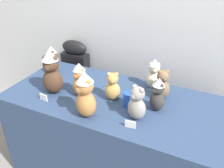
{
  "coord_description": "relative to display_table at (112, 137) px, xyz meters",
  "views": [
    {
      "loc": [
        0.65,
        -1.13,
        1.78
      ],
      "look_at": [
        0.0,
        0.25,
        0.92
      ],
      "focal_mm": 38.08,
      "sensor_mm": 36.0,
      "label": 1
    }
  ],
  "objects": [
    {
      "name": "display_table",
      "position": [
        0.0,
        0.0,
        0.0
      ],
      "size": [
        1.65,
        0.77,
        0.8
      ],
      "primitive_type": "cube",
      "color": "navy",
      "rests_on": "ground_plane"
    },
    {
      "name": "teddy_bear_cream",
      "position": [
        0.23,
        0.28,
        0.52
      ],
      "size": [
        0.14,
        0.13,
        0.25
      ],
      "rotation": [
        0.0,
        0.0,
        0.33
      ],
      "color": "beige",
      "rests_on": "display_table"
    },
    {
      "name": "name_card_front_middle",
      "position": [
        -0.45,
        -0.25,
        0.42
      ],
      "size": [
        0.07,
        0.02,
        0.05
      ],
      "primitive_type": "cube",
      "rotation": [
        0.0,
        0.0,
        -0.1
      ],
      "color": "white",
      "rests_on": "display_table"
    },
    {
      "name": "party_cup_blue",
      "position": [
        0.15,
        -0.05,
        0.45
      ],
      "size": [
        0.08,
        0.08,
        0.11
      ],
      "primitive_type": "cylinder",
      "color": "blue",
      "rests_on": "display_table"
    },
    {
      "name": "teddy_bear_charcoal",
      "position": [
        0.35,
        -0.0,
        0.52
      ],
      "size": [
        0.15,
        0.14,
        0.25
      ],
      "rotation": [
        0.0,
        0.0,
        -0.56
      ],
      "color": "#383533",
      "rests_on": "display_table"
    },
    {
      "name": "teddy_bear_ginger",
      "position": [
        -0.24,
        -0.07,
        0.53
      ],
      "size": [
        0.14,
        0.12,
        0.27
      ],
      "rotation": [
        0.0,
        0.0,
        -0.19
      ],
      "color": "#D17F3D",
      "rests_on": "display_table"
    },
    {
      "name": "teddy_bear_mocha",
      "position": [
        0.34,
        0.16,
        0.51
      ],
      "size": [
        0.16,
        0.15,
        0.24
      ],
      "rotation": [
        0.0,
        0.0,
        0.58
      ],
      "color": "#7F6047",
      "rests_on": "display_table"
    },
    {
      "name": "teddy_bear_caramel",
      "position": [
        -0.06,
        -0.27,
        0.56
      ],
      "size": [
        0.19,
        0.18,
        0.33
      ],
      "rotation": [
        0.0,
        0.0,
        -0.45
      ],
      "color": "#B27A42",
      "rests_on": "display_table"
    },
    {
      "name": "teddy_bear_cocoa",
      "position": [
        -0.45,
        -0.12,
        0.57
      ],
      "size": [
        0.18,
        0.16,
        0.35
      ],
      "rotation": [
        0.0,
        0.0,
        0.16
      ],
      "color": "#4C3323",
      "rests_on": "display_table"
    },
    {
      "name": "name_card_front_left",
      "position": [
        0.25,
        -0.27,
        0.42
      ],
      "size": [
        0.07,
        0.02,
        0.05
      ],
      "primitive_type": "cube",
      "rotation": [
        0.0,
        0.0,
        0.1
      ],
      "color": "white",
      "rests_on": "display_table"
    },
    {
      "name": "wall_back",
      "position": [
        0.0,
        0.64,
        0.9
      ],
      "size": [
        7.0,
        0.08,
        2.6
      ],
      "primitive_type": "cube",
      "color": "silver",
      "rests_on": "ground_plane"
    },
    {
      "name": "teddy_bear_honey",
      "position": [
        0.01,
        -0.02,
        0.5
      ],
      "size": [
        0.14,
        0.13,
        0.23
      ],
      "rotation": [
        0.0,
        0.0,
        0.39
      ],
      "color": "tan",
      "rests_on": "display_table"
    },
    {
      "name": "instrument_case",
      "position": [
        -0.67,
        0.52,
        0.1
      ],
      "size": [
        0.28,
        0.12,
        0.99
      ],
      "rotation": [
        0.0,
        0.0,
        -0.01
      ],
      "color": "black",
      "rests_on": "ground_plane"
    },
    {
      "name": "teddy_bear_ash",
      "position": [
        0.25,
        -0.16,
        0.51
      ],
      "size": [
        0.16,
        0.15,
        0.25
      ],
      "rotation": [
        0.0,
        0.0,
        -0.39
      ],
      "color": "gray",
      "rests_on": "display_table"
    },
    {
      "name": "teddy_bear_chestnut",
      "position": [
        -0.65,
        0.14,
        0.53
      ],
      "size": [
        0.15,
        0.15,
        0.26
      ],
      "rotation": [
        0.0,
        0.0,
        -0.54
      ],
      "color": "brown",
      "rests_on": "display_table"
    }
  ]
}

